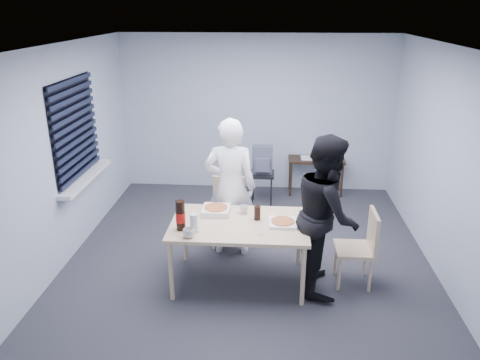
# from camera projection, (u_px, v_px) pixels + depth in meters

# --- Properties ---
(room) EXTENTS (5.00, 5.00, 5.00)m
(room) POSITION_uv_depth(u_px,v_px,m) (78.00, 137.00, 5.93)
(room) COLOR #2B2B30
(room) RESTS_ON ground
(dining_table) EXTENTS (1.52, 0.96, 0.74)m
(dining_table) POSITION_uv_depth(u_px,v_px,m) (239.00, 228.00, 5.21)
(dining_table) COLOR beige
(dining_table) RESTS_ON ground
(chair_far) EXTENTS (0.42, 0.42, 0.89)m
(chair_far) POSITION_uv_depth(u_px,v_px,m) (228.00, 206.00, 6.20)
(chair_far) COLOR beige
(chair_far) RESTS_ON ground
(chair_right) EXTENTS (0.42, 0.42, 0.89)m
(chair_right) POSITION_uv_depth(u_px,v_px,m) (362.00, 243.00, 5.22)
(chair_right) COLOR beige
(chair_right) RESTS_ON ground
(person_white) EXTENTS (0.65, 0.42, 1.77)m
(person_white) POSITION_uv_depth(u_px,v_px,m) (230.00, 188.00, 5.80)
(person_white) COLOR white
(person_white) RESTS_ON ground
(person_black) EXTENTS (0.47, 0.86, 1.77)m
(person_black) POSITION_uv_depth(u_px,v_px,m) (327.00, 214.00, 5.06)
(person_black) COLOR black
(person_black) RESTS_ON ground
(side_table) EXTENTS (0.92, 0.41, 0.61)m
(side_table) POSITION_uv_depth(u_px,v_px,m) (316.00, 163.00, 7.80)
(side_table) COLOR black
(side_table) RESTS_ON ground
(stool) EXTENTS (0.37, 0.37, 0.52)m
(stool) POSITION_uv_depth(u_px,v_px,m) (262.00, 179.00, 7.42)
(stool) COLOR black
(stool) RESTS_ON ground
(backpack) EXTENTS (0.32, 0.23, 0.44)m
(backpack) POSITION_uv_depth(u_px,v_px,m) (262.00, 160.00, 7.30)
(backpack) COLOR slate
(backpack) RESTS_ON stool
(pizza_box_a) EXTENTS (0.31, 0.31, 0.08)m
(pizza_box_a) POSITION_uv_depth(u_px,v_px,m) (216.00, 210.00, 5.43)
(pizza_box_a) COLOR white
(pizza_box_a) RESTS_ON dining_table
(pizza_box_b) EXTENTS (0.30, 0.30, 0.04)m
(pizza_box_b) POSITION_uv_depth(u_px,v_px,m) (283.00, 222.00, 5.15)
(pizza_box_b) COLOR white
(pizza_box_b) RESTS_ON dining_table
(mug_a) EXTENTS (0.17, 0.17, 0.10)m
(mug_a) POSITION_uv_depth(u_px,v_px,m) (189.00, 233.00, 4.85)
(mug_a) COLOR silver
(mug_a) RESTS_ON dining_table
(mug_b) EXTENTS (0.10, 0.10, 0.09)m
(mug_b) POSITION_uv_depth(u_px,v_px,m) (244.00, 210.00, 5.41)
(mug_b) COLOR silver
(mug_b) RESTS_ON dining_table
(cola_glass) EXTENTS (0.08, 0.08, 0.16)m
(cola_glass) POSITION_uv_depth(u_px,v_px,m) (257.00, 213.00, 5.24)
(cola_glass) COLOR black
(cola_glass) RESTS_ON dining_table
(soda_bottle) EXTENTS (0.10, 0.10, 0.33)m
(soda_bottle) POSITION_uv_depth(u_px,v_px,m) (181.00, 216.00, 4.98)
(soda_bottle) COLOR black
(soda_bottle) RESTS_ON dining_table
(plastic_cups) EXTENTS (0.11, 0.11, 0.21)m
(plastic_cups) POSITION_uv_depth(u_px,v_px,m) (194.00, 223.00, 4.95)
(plastic_cups) COLOR silver
(plastic_cups) RESTS_ON dining_table
(rubber_band) EXTENTS (0.05, 0.05, 0.00)m
(rubber_band) POSITION_uv_depth(u_px,v_px,m) (261.00, 235.00, 4.92)
(rubber_band) COLOR red
(rubber_band) RESTS_ON dining_table
(papers) EXTENTS (0.30, 0.34, 0.00)m
(papers) POSITION_uv_depth(u_px,v_px,m) (307.00, 158.00, 7.80)
(papers) COLOR white
(papers) RESTS_ON side_table
(black_box) EXTENTS (0.15, 0.13, 0.06)m
(black_box) POSITION_uv_depth(u_px,v_px,m) (330.00, 157.00, 7.78)
(black_box) COLOR black
(black_box) RESTS_ON side_table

